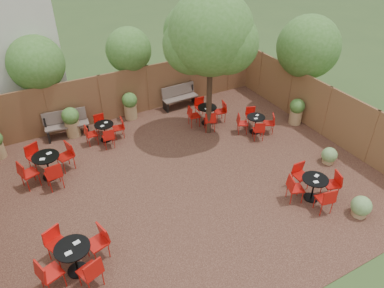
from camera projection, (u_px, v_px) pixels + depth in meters
ground at (184, 182)px, 11.93m from camera, size 80.00×80.00×0.00m
courtyard_paving at (184, 182)px, 11.92m from camera, size 12.00×10.00×0.02m
fence_back at (126, 94)px, 15.01m from camera, size 12.00×0.08×2.00m
fence_right at (326, 111)px, 13.77m from camera, size 0.08×10.00×2.00m
overhang_foliage at (110, 82)px, 11.88m from camera, size 15.70×10.71×2.50m
courtyard_tree at (211, 38)px, 12.34m from camera, size 2.96×2.90×5.31m
park_bench_left at (66, 123)px, 13.98m from camera, size 1.65×0.72×0.99m
park_bench_right at (179, 96)px, 15.91m from camera, size 1.56×0.55×0.95m
bistro_tables at (159, 163)px, 12.01m from camera, size 9.25×7.64×0.96m
planters at (126, 118)px, 14.11m from camera, size 11.25×4.17×1.17m
low_shrubs at (369, 186)px, 11.29m from camera, size 2.28×3.03×0.65m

